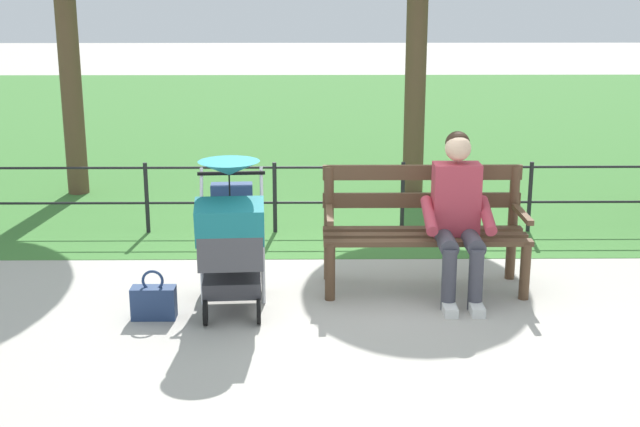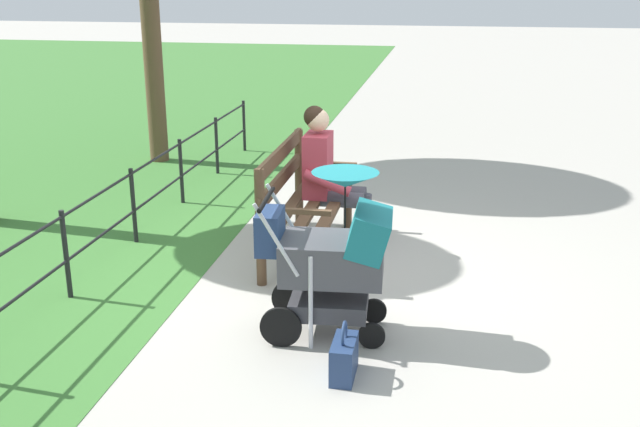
{
  "view_description": "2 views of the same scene",
  "coord_description": "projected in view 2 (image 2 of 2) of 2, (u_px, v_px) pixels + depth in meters",
  "views": [
    {
      "loc": [
        0.27,
        6.4,
        2.35
      ],
      "look_at": [
        0.2,
        0.15,
        0.68
      ],
      "focal_mm": 47.95,
      "sensor_mm": 36.0,
      "label": 1
    },
    {
      "loc": [
        5.45,
        1.13,
        2.38
      ],
      "look_at": [
        0.22,
        0.21,
        0.65
      ],
      "focal_mm": 41.9,
      "sensor_mm": 36.0,
      "label": 2
    }
  ],
  "objects": [
    {
      "name": "ground_plane",
      "position": [
        299.0,
        281.0,
        6.02
      ],
      "size": [
        60.0,
        60.0,
        0.0
      ],
      "primitive_type": "plane",
      "color": "#ADA89E"
    },
    {
      "name": "park_fence",
      "position": [
        127.0,
        202.0,
        6.63
      ],
      "size": [
        8.73,
        0.04,
        0.7
      ],
      "color": "black",
      "rests_on": "ground"
    },
    {
      "name": "stroller",
      "position": [
        333.0,
        253.0,
        4.97
      ],
      "size": [
        0.55,
        0.92,
        1.15
      ],
      "color": "black",
      "rests_on": "ground"
    },
    {
      "name": "park_bench",
      "position": [
        300.0,
        196.0,
        6.46
      ],
      "size": [
        1.6,
        0.6,
        0.96
      ],
      "color": "brown",
      "rests_on": "ground"
    },
    {
      "name": "person_on_bench",
      "position": [
        330.0,
        173.0,
        6.6
      ],
      "size": [
        0.53,
        0.74,
        1.28
      ],
      "color": "#42424C",
      "rests_on": "ground"
    },
    {
      "name": "handbag",
      "position": [
        344.0,
        358.0,
        4.57
      ],
      "size": [
        0.32,
        0.14,
        0.37
      ],
      "color": "navy",
      "rests_on": "ground"
    }
  ]
}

